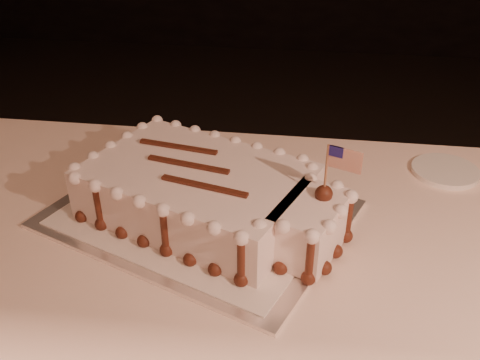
# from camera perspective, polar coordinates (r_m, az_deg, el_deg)

# --- Properties ---
(cake_board) EXTENTS (0.64, 0.57, 0.01)m
(cake_board) POSITION_cam_1_polar(r_m,az_deg,el_deg) (1.04, -4.39, -3.62)
(cake_board) COLOR white
(cake_board) RESTS_ON banquet_table
(doily) EXTENTS (0.58, 0.51, 0.00)m
(doily) POSITION_cam_1_polar(r_m,az_deg,el_deg) (1.03, -4.41, -3.39)
(doily) COLOR white
(doily) RESTS_ON cake_board
(sheet_cake) EXTENTS (0.53, 0.41, 0.20)m
(sheet_cake) POSITION_cam_1_polar(r_m,az_deg,el_deg) (0.99, -3.16, -1.57)
(sheet_cake) COLOR white
(sheet_cake) RESTS_ON doily
(side_plate) EXTENTS (0.14, 0.14, 0.01)m
(side_plate) POSITION_cam_1_polar(r_m,az_deg,el_deg) (1.25, 21.04, 0.92)
(side_plate) COLOR white
(side_plate) RESTS_ON banquet_table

